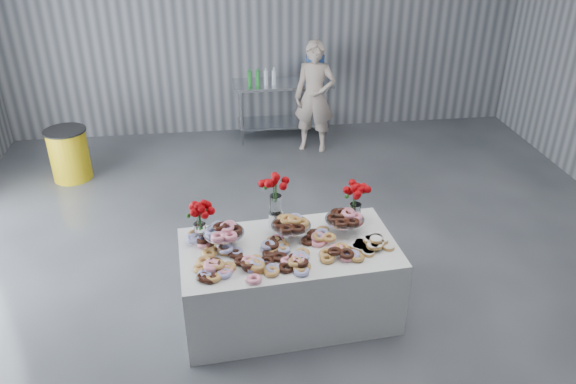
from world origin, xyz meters
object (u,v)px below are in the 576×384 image
Objects in this scene: water_jug at (315,65)px; trash_barrel at (69,154)px; display_table at (289,281)px; person at (315,97)px; prep_table at (282,100)px.

trash_barrel is (-3.52, -1.04, -0.79)m from water_jug.
trash_barrel is at bearing 129.29° from display_table.
water_jug is 0.78× the size of trash_barrel.
person is (-0.09, -0.51, -0.33)m from water_jug.
water_jug reaches higher than prep_table.
trash_barrel is at bearing -161.08° from prep_table.
display_table is 2.68× the size of trash_barrel.
display_table is 1.27× the size of prep_table.
display_table is at bearing -96.30° from prep_table.
prep_table is (0.46, 4.17, 0.24)m from display_table.
prep_table reaches higher than display_table.
water_jug is at bearing -0.00° from prep_table.
prep_table is 3.21m from trash_barrel.
water_jug is 3.76m from trash_barrel.
prep_table is at bearing 180.00° from water_jug.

